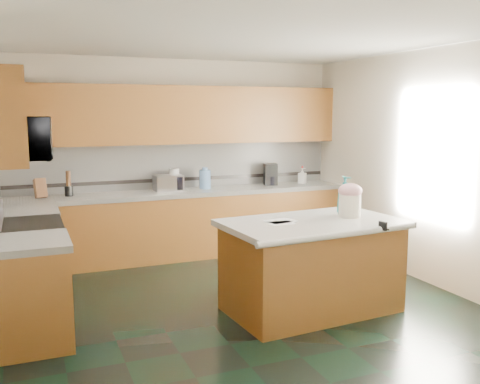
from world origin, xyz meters
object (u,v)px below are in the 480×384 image
island_top (312,224)px  coffee_maker (271,174)px  soap_bottle_island (345,196)px  knife_block (40,188)px  island_base (311,269)px  treat_jar (350,206)px  toaster_oven (168,183)px

island_top → coffee_maker: bearing=69.0°
island_top → soap_bottle_island: bearing=11.7°
soap_bottle_island → knife_block: (-2.89, 2.36, -0.08)m
island_base → soap_bottle_island: (0.45, 0.13, 0.69)m
treat_jar → island_base: bearing=-165.4°
island_top → toaster_oven: (-0.80, 2.50, 0.14)m
treat_jar → toaster_oven: (-1.25, 2.47, -0.01)m
island_base → coffee_maker: coffee_maker is taller
island_base → island_top: size_ratio=0.94×
island_base → soap_bottle_island: 0.84m
island_top → toaster_oven: size_ratio=4.65×
treat_jar → toaster_oven: size_ratio=0.63×
soap_bottle_island → toaster_oven: soap_bottle_island is taller
knife_block → island_top: bearing=-58.7°
knife_block → treat_jar: bearing=-53.6°
island_base → soap_bottle_island: soap_bottle_island is taller
island_base → coffee_maker: size_ratio=5.23×
knife_block → toaster_oven: knife_block is taller
coffee_maker → knife_block: bearing=-162.5°
island_top → toaster_oven: bearing=103.2°
toaster_oven → coffee_maker: 1.55m
knife_block → coffee_maker: (3.17, 0.03, 0.04)m
island_base → knife_block: size_ratio=6.79×
treat_jar → coffee_maker: size_ratio=0.75×
treat_jar → knife_block: (-2.88, 2.47, 0.00)m
island_top → soap_bottle_island: 0.53m
island_base → island_top: bearing=0.0°
coffee_maker → island_top: bearing=-89.4°
island_top → knife_block: size_ratio=7.20×
knife_block → toaster_oven: (1.63, 0.00, -0.01)m
island_base → coffee_maker: bearing=69.0°
island_base → island_top: (0.00, 0.00, 0.46)m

